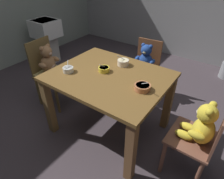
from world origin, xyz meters
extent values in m
cube|color=#453A40|center=(0.00, 0.00, -0.02)|extent=(5.20, 5.20, 0.04)
cube|color=brown|center=(0.00, 0.00, 0.73)|extent=(1.17, 0.95, 0.04)
cube|color=brown|center=(-0.53, -0.42, 0.36)|extent=(0.08, 0.08, 0.71)
cube|color=brown|center=(0.53, -0.42, 0.36)|extent=(0.08, 0.08, 0.71)
cube|color=brown|center=(-0.53, 0.42, 0.36)|extent=(0.08, 0.08, 0.71)
cube|color=brown|center=(0.53, 0.42, 0.36)|extent=(0.08, 0.08, 0.71)
cube|color=brown|center=(-0.01, 0.80, 0.43)|extent=(0.40, 0.41, 0.02)
cube|color=brown|center=(-0.02, 0.98, 0.63)|extent=(0.35, 0.04, 0.38)
cylinder|color=brown|center=(-0.15, 0.63, 0.21)|extent=(0.04, 0.04, 0.42)
cylinder|color=brown|center=(0.16, 0.65, 0.21)|extent=(0.04, 0.04, 0.42)
cylinder|color=brown|center=(-0.18, 0.95, 0.21)|extent=(0.04, 0.04, 0.42)
cylinder|color=brown|center=(0.14, 0.98, 0.21)|extent=(0.04, 0.04, 0.42)
ellipsoid|color=navy|center=(-0.01, 0.87, 0.55)|extent=(0.20, 0.18, 0.22)
ellipsoid|color=#CFC689|center=(-0.01, 0.82, 0.54)|extent=(0.11, 0.07, 0.13)
sphere|color=navy|center=(-0.01, 0.86, 0.72)|extent=(0.15, 0.15, 0.15)
ellipsoid|color=#CFC689|center=(-0.01, 0.81, 0.71)|extent=(0.06, 0.06, 0.04)
sphere|color=navy|center=(-0.07, 0.87, 0.77)|extent=(0.06, 0.06, 0.06)
sphere|color=navy|center=(0.04, 0.87, 0.77)|extent=(0.06, 0.06, 0.06)
ellipsoid|color=navy|center=(-0.12, 0.84, 0.58)|extent=(0.07, 0.13, 0.06)
ellipsoid|color=navy|center=(0.10, 0.85, 0.58)|extent=(0.07, 0.13, 0.06)
ellipsoid|color=navy|center=(-0.06, 0.75, 0.48)|extent=(0.08, 0.15, 0.07)
ellipsoid|color=navy|center=(0.05, 0.76, 0.48)|extent=(0.08, 0.15, 0.07)
cube|color=brown|center=(-0.91, 0.00, 0.43)|extent=(0.44, 0.43, 0.02)
cube|color=brown|center=(-1.11, -0.02, 0.67)|extent=(0.04, 0.37, 0.45)
cylinder|color=brown|center=(-0.72, -0.16, 0.21)|extent=(0.04, 0.04, 0.42)
cylinder|color=brown|center=(-0.75, 0.18, 0.21)|extent=(0.04, 0.04, 0.42)
cylinder|color=brown|center=(-1.07, -0.18, 0.21)|extent=(0.04, 0.04, 0.42)
cylinder|color=brown|center=(-1.10, 0.15, 0.21)|extent=(0.04, 0.04, 0.42)
cube|color=tan|center=(-0.91, 0.00, 0.46)|extent=(0.40, 0.40, 0.04)
ellipsoid|color=#9C6E48|center=(-0.98, -0.01, 0.59)|extent=(0.18, 0.21, 0.23)
ellipsoid|color=beige|center=(-0.93, 0.00, 0.58)|extent=(0.07, 0.11, 0.14)
sphere|color=#9C6E48|center=(-0.97, -0.01, 0.76)|extent=(0.15, 0.15, 0.15)
ellipsoid|color=beige|center=(-0.92, 0.00, 0.75)|extent=(0.06, 0.06, 0.04)
sphere|color=#9C6E48|center=(-0.98, -0.06, 0.82)|extent=(0.06, 0.06, 0.06)
sphere|color=#9C6E48|center=(-0.99, 0.04, 0.82)|extent=(0.06, 0.06, 0.06)
ellipsoid|color=#9C6E48|center=(-0.95, -0.12, 0.62)|extent=(0.13, 0.07, 0.06)
ellipsoid|color=#9C6E48|center=(-0.97, 0.11, 0.62)|extent=(0.13, 0.07, 0.06)
ellipsoid|color=#9C6E48|center=(-0.86, -0.05, 0.51)|extent=(0.15, 0.08, 0.07)
ellipsoid|color=#9C6E48|center=(-0.87, 0.06, 0.51)|extent=(0.15, 0.08, 0.07)
cube|color=brown|center=(0.91, -0.03, 0.43)|extent=(0.39, 0.41, 0.02)
cube|color=brown|center=(1.09, -0.03, 0.64)|extent=(0.03, 0.37, 0.38)
cylinder|color=brown|center=(0.76, 0.15, 0.21)|extent=(0.04, 0.04, 0.42)
cylinder|color=brown|center=(0.75, -0.20, 0.21)|extent=(0.04, 0.04, 0.42)
cylinder|color=brown|center=(1.07, 0.14, 0.21)|extent=(0.04, 0.04, 0.42)
cylinder|color=brown|center=(1.07, -0.20, 0.21)|extent=(0.04, 0.04, 0.42)
ellipsoid|color=gold|center=(0.98, -0.03, 0.56)|extent=(0.18, 0.21, 0.24)
ellipsoid|color=beige|center=(0.92, -0.03, 0.55)|extent=(0.06, 0.12, 0.14)
sphere|color=gold|center=(0.97, -0.03, 0.74)|extent=(0.16, 0.16, 0.16)
ellipsoid|color=beige|center=(0.91, -0.03, 0.73)|extent=(0.06, 0.06, 0.05)
sphere|color=gold|center=(0.98, 0.03, 0.80)|extent=(0.06, 0.06, 0.06)
sphere|color=gold|center=(0.98, -0.08, 0.80)|extent=(0.06, 0.06, 0.06)
ellipsoid|color=gold|center=(0.95, 0.09, 0.59)|extent=(0.14, 0.07, 0.07)
ellipsoid|color=gold|center=(0.95, -0.15, 0.59)|extent=(0.14, 0.07, 0.07)
ellipsoid|color=gold|center=(0.85, 0.03, 0.48)|extent=(0.16, 0.08, 0.07)
ellipsoid|color=gold|center=(0.85, -0.08, 0.48)|extent=(0.16, 0.08, 0.07)
cylinder|color=beige|center=(0.00, 0.26, 0.78)|extent=(0.13, 0.13, 0.06)
cylinder|color=beige|center=(0.00, 0.26, 0.75)|extent=(0.07, 0.07, 0.01)
cylinder|color=beige|center=(0.00, 0.26, 0.81)|extent=(0.10, 0.10, 0.01)
cylinder|color=#BCBCC1|center=(-0.02, 0.24, 0.84)|extent=(0.06, 0.07, 0.06)
ellipsoid|color=#BCBCC1|center=(0.01, 0.27, 0.80)|extent=(0.04, 0.04, 0.01)
cylinder|color=#BB7046|center=(0.40, -0.04, 0.78)|extent=(0.15, 0.15, 0.05)
cylinder|color=#BB7046|center=(0.40, -0.04, 0.75)|extent=(0.08, 0.08, 0.01)
cylinder|color=beige|center=(0.40, -0.04, 0.80)|extent=(0.12, 0.12, 0.01)
cylinder|color=#BCBCC1|center=(0.43, -0.06, 0.84)|extent=(0.09, 0.07, 0.07)
ellipsoid|color=#BCBCC1|center=(0.39, -0.03, 0.79)|extent=(0.04, 0.04, 0.01)
cylinder|color=silver|center=(-0.39, -0.20, 0.78)|extent=(0.11, 0.11, 0.05)
cylinder|color=silver|center=(-0.39, -0.20, 0.75)|extent=(0.06, 0.06, 0.01)
cylinder|color=beige|center=(-0.39, -0.20, 0.80)|extent=(0.09, 0.09, 0.01)
cylinder|color=#BCBCC1|center=(-0.40, -0.18, 0.83)|extent=(0.06, 0.06, 0.06)
ellipsoid|color=#BCBCC1|center=(-0.38, -0.20, 0.79)|extent=(0.04, 0.04, 0.01)
cylinder|color=yellow|center=(-0.09, 0.03, 0.77)|extent=(0.12, 0.12, 0.05)
cylinder|color=yellow|center=(-0.09, 0.03, 0.75)|extent=(0.06, 0.06, 0.01)
cylinder|color=beige|center=(-0.09, 0.03, 0.79)|extent=(0.10, 0.10, 0.01)
cylinder|color=#BCBCC1|center=(-0.09, 0.00, 0.83)|extent=(0.01, 0.08, 0.06)
ellipsoid|color=#BCBCC1|center=(-0.09, 0.04, 0.79)|extent=(0.02, 0.03, 0.01)
cube|color=#B7B2A8|center=(-2.05, 0.82, 0.25)|extent=(0.27, 0.25, 0.51)
cube|color=white|center=(-2.05, 0.82, 0.66)|extent=(0.45, 0.42, 0.30)
cube|color=#38383D|center=(-2.05, 0.82, 0.77)|extent=(0.36, 0.34, 0.08)
camera|label=1|loc=(1.01, -1.38, 1.74)|focal=31.08mm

